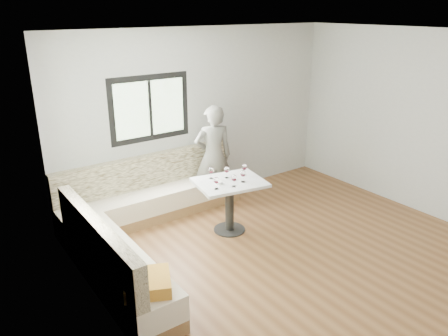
% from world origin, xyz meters
% --- Properties ---
extents(room, '(5.01, 5.01, 2.81)m').
position_xyz_m(room, '(-0.08, 0.08, 1.41)').
color(room, brown).
rests_on(room, ground).
extents(banquette, '(2.92, 2.80, 0.95)m').
position_xyz_m(banquette, '(-1.59, 1.61, 0.33)').
color(banquette, olive).
rests_on(banquette, ground).
extents(table, '(1.06, 0.89, 0.77)m').
position_xyz_m(table, '(-0.36, 1.20, 0.58)').
color(table, black).
rests_on(table, ground).
extents(person, '(0.70, 0.57, 1.67)m').
position_xyz_m(person, '(-0.04, 2.09, 0.83)').
color(person, '#5E5C54').
rests_on(person, ground).
extents(olive_ramekin, '(0.09, 0.09, 0.03)m').
position_xyz_m(olive_ramekin, '(-0.54, 1.21, 0.79)').
color(olive_ramekin, white).
rests_on(olive_ramekin, table).
extents(wine_glass_a, '(0.08, 0.08, 0.17)m').
position_xyz_m(wine_glass_a, '(-0.67, 1.08, 0.90)').
color(wine_glass_a, white).
rests_on(wine_glass_a, table).
extents(wine_glass_b, '(0.08, 0.08, 0.17)m').
position_xyz_m(wine_glass_b, '(-0.43, 1.01, 0.90)').
color(wine_glass_b, white).
rests_on(wine_glass_b, table).
extents(wine_glass_c, '(0.08, 0.08, 0.17)m').
position_xyz_m(wine_glass_c, '(-0.23, 1.07, 0.90)').
color(wine_glass_c, white).
rests_on(wine_glass_c, table).
extents(wine_glass_d, '(0.08, 0.08, 0.17)m').
position_xyz_m(wine_glass_d, '(-0.32, 1.33, 0.90)').
color(wine_glass_d, white).
rests_on(wine_glass_d, table).
extents(wine_glass_e, '(0.08, 0.08, 0.17)m').
position_xyz_m(wine_glass_e, '(-0.05, 1.27, 0.90)').
color(wine_glass_e, white).
rests_on(wine_glass_e, table).
extents(wine_glass_f, '(0.08, 0.08, 0.17)m').
position_xyz_m(wine_glass_f, '(-0.52, 1.44, 0.90)').
color(wine_glass_f, white).
rests_on(wine_glass_f, table).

